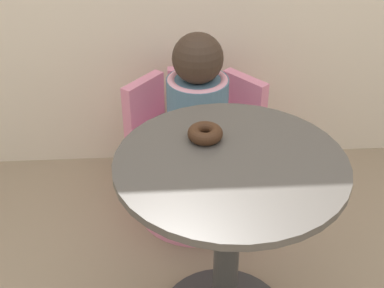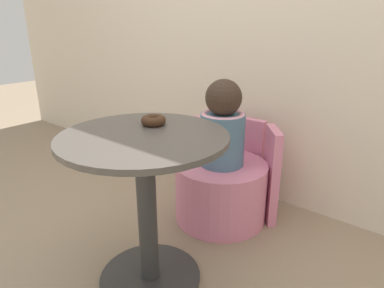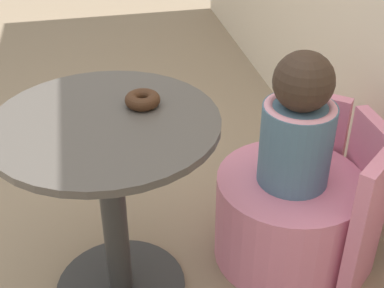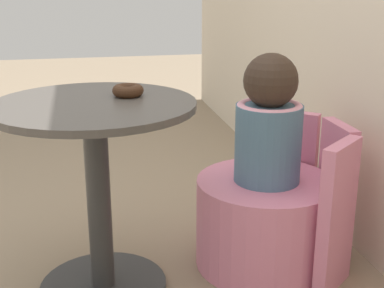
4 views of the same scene
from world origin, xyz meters
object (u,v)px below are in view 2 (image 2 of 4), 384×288
at_px(round_table, 146,185).
at_px(child_figure, 223,126).
at_px(tub_chair, 221,191).
at_px(donut, 153,120).

bearing_deg(round_table, child_figure, 94.56).
xyz_separation_m(round_table, tub_chair, (-0.05, 0.66, -0.31)).
xyz_separation_m(child_figure, donut, (-0.01, -0.53, 0.15)).
distance_m(tub_chair, donut, 0.78).
distance_m(tub_chair, child_figure, 0.42).
height_order(round_table, child_figure, child_figure).
height_order(round_table, donut, donut).
height_order(tub_chair, donut, donut).
distance_m(round_table, child_figure, 0.67).
bearing_deg(tub_chair, round_table, -85.44).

